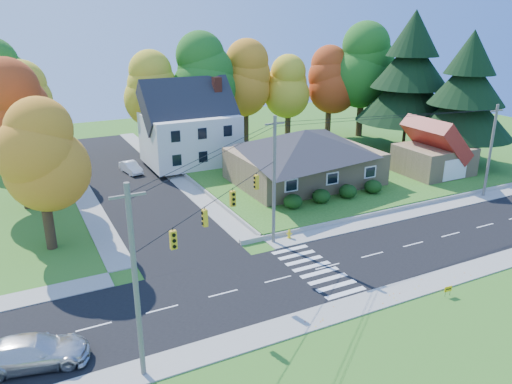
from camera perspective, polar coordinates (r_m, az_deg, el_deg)
ground at (r=35.92m, az=8.16°, el=-8.45°), size 120.00×120.00×0.00m
road_main at (r=35.91m, az=8.16°, el=-8.43°), size 90.00×8.00×0.02m
road_cross at (r=55.38m, az=-14.48°, el=1.33°), size 8.00×44.00×0.02m
sidewalk_north at (r=39.63m, az=4.04°, el=-5.42°), size 90.00×2.00×0.08m
sidewalk_south at (r=32.50m, az=13.27°, el=-11.95°), size 90.00×2.00×0.08m
lawn at (r=58.80m, az=6.99°, el=3.11°), size 30.00×30.00×0.50m
ranch_house at (r=51.31m, az=5.55°, el=4.23°), size 14.60×10.60×5.40m
colonial_house at (r=58.16m, az=-7.55°, el=7.32°), size 10.40×8.40×9.60m
garage at (r=57.17m, az=19.73°, el=4.32°), size 7.30×6.30×4.60m
hedge_row at (r=46.79m, az=8.98°, el=-0.18°), size 10.70×1.70×1.27m
traffic_infrastructure at (r=34.78m, az=7.09°, el=-0.07°), size 38.10×10.66×10.00m
tree_lot_0 at (r=62.56m, az=-11.39°, el=11.43°), size 6.72×6.72×12.51m
tree_lot_1 at (r=63.34m, az=-5.86°, el=12.99°), size 7.84×7.84×14.60m
tree_lot_2 at (r=66.69m, az=-1.24°, el=12.85°), size 7.28×7.28×13.56m
tree_lot_3 at (r=68.79m, az=3.75°, el=11.92°), size 6.16×6.16×11.47m
tree_lot_4 at (r=71.11m, az=8.45°, el=12.53°), size 6.72×6.72×12.51m
tree_lot_5 at (r=71.70m, az=12.17°, el=13.95°), size 8.40×8.40×15.64m
conifer_east_a at (r=66.46m, az=17.19°, el=12.36°), size 12.80×12.80×16.96m
conifer_east_b at (r=61.86m, az=22.90°, el=10.18°), size 11.20×11.20×14.84m
tree_west_0 at (r=38.94m, az=-23.58°, el=3.65°), size 6.16×6.16×11.47m
tree_west_1 at (r=48.43m, az=-25.90°, el=7.76°), size 7.28×7.28×13.56m
tree_west_2 at (r=58.42m, az=-25.22°, el=8.92°), size 6.72×6.72×12.51m
silver_sedan at (r=28.55m, az=-24.14°, el=-16.32°), size 5.80×3.34×1.58m
white_car at (r=57.65m, az=-14.11°, el=2.74°), size 1.98×4.01×1.27m
fire_hydrant at (r=39.69m, az=3.82°, el=-4.86°), size 0.44×0.34×0.77m
yard_sign at (r=34.13m, az=21.11°, el=-10.33°), size 0.55×0.08×0.69m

